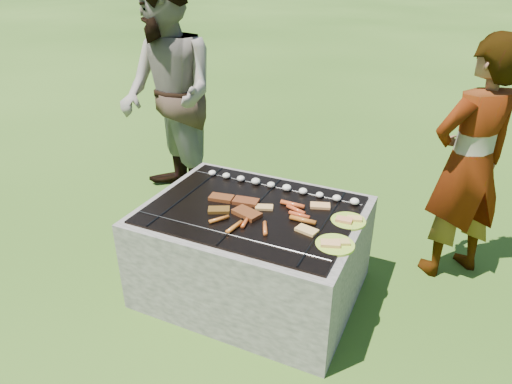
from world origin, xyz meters
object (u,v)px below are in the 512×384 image
(fire_pit, at_px, (253,254))
(plate_near, at_px, (335,244))
(cook, at_px, (469,164))
(bystander, at_px, (168,97))
(plate_far, at_px, (348,221))

(fire_pit, bearing_deg, plate_near, -16.45)
(cook, distance_m, bystander, 2.31)
(plate_near, bearing_deg, bystander, 149.50)
(plate_far, relative_size, plate_near, 0.83)
(fire_pit, bearing_deg, bystander, 143.88)
(fire_pit, xyz_separation_m, bystander, (-1.17, 0.85, 0.67))
(fire_pit, distance_m, bystander, 1.59)
(fire_pit, xyz_separation_m, plate_near, (0.56, -0.17, 0.33))
(plate_far, relative_size, cook, 0.14)
(plate_far, relative_size, bystander, 0.12)
(plate_far, xyz_separation_m, bystander, (-1.73, 0.75, 0.34))
(plate_near, relative_size, bystander, 0.14)
(plate_near, bearing_deg, fire_pit, 163.55)
(cook, xyz_separation_m, bystander, (-2.31, 0.06, 0.15))
(plate_near, distance_m, cook, 1.13)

